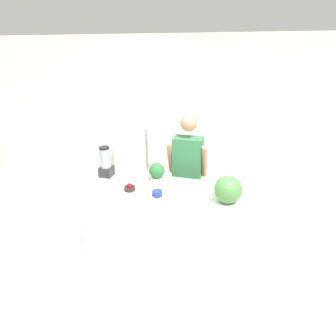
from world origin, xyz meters
TOP-DOWN VIEW (x-y plane):
  - ground_plane at (0.00, 0.00)m, footprint 14.00×14.00m
  - wall_back at (0.00, 1.99)m, footprint 8.00×0.06m
  - counter_island at (0.00, 0.33)m, footprint 1.93×0.66m
  - refrigerator at (-0.77, 1.63)m, footprint 0.69×0.66m
  - person at (0.10, 1.00)m, footprint 0.52×0.27m
  - cutting_board at (0.68, 0.23)m, footprint 0.32×0.27m
  - watermelon at (0.65, 0.22)m, footprint 0.28×0.28m
  - bowl_cherries at (-0.40, 0.22)m, footprint 0.12×0.12m
  - bowl_cream at (-0.22, 0.21)m, footprint 0.11×0.11m
  - bowl_small_blue at (-0.07, 0.18)m, footprint 0.11×0.11m
  - blender at (-0.81, 0.49)m, footprint 0.15×0.15m
  - potted_plant at (-0.17, 0.50)m, footprint 0.18×0.18m

SIDE VIEW (x-z plane):
  - ground_plane at x=0.00m, z-range 0.00..0.00m
  - counter_island at x=0.00m, z-range 0.00..0.96m
  - person at x=0.10m, z-range 0.03..1.70m
  - refrigerator at x=-0.77m, z-range 0.00..1.75m
  - cutting_board at x=0.68m, z-range 0.96..0.97m
  - bowl_small_blue at x=-0.07m, z-range 0.96..1.02m
  - bowl_cherries at x=-0.40m, z-range 0.95..1.03m
  - bowl_cream at x=-0.22m, z-range 0.95..1.06m
  - potted_plant at x=-0.17m, z-range 0.97..1.20m
  - watermelon at x=0.65m, z-range 0.97..1.25m
  - blender at x=-0.81m, z-range 0.94..1.32m
  - wall_back at x=0.00m, z-range 0.00..2.60m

